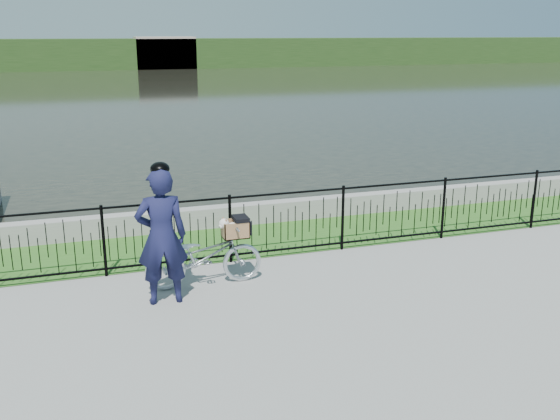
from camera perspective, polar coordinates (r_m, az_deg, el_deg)
name	(u,v)px	position (r m, az deg, el deg)	size (l,w,h in m)	color
ground	(323,291)	(9.28, 3.94, -7.39)	(120.00, 120.00, 0.00)	gray
grass_strip	(271,237)	(11.57, -0.87, -2.53)	(60.00, 2.00, 0.01)	#30621E
water	(128,92)	(41.17, -13.73, 10.42)	(120.00, 120.00, 0.00)	#26261D
quay_wall	(256,213)	(12.42, -2.24, -0.27)	(60.00, 0.30, 0.40)	gray
fence	(288,223)	(10.49, 0.74, -1.22)	(14.00, 0.06, 1.15)	black
far_treeline	(104,54)	(67.99, -15.80, 13.57)	(120.00, 6.00, 3.00)	#27441A
far_building_right	(165,53)	(67.05, -10.47, 13.96)	(6.00, 3.00, 3.20)	#A99888
bicycle_rig	(205,255)	(9.37, -6.89, -4.13)	(1.76, 0.61, 1.04)	silver
cyclist	(162,235)	(8.71, -10.78, -2.29)	(0.72, 0.49, 2.00)	#151639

